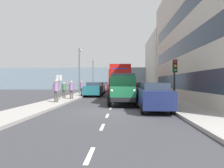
% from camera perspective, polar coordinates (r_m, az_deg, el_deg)
% --- Properties ---
extents(ground_plane, '(80.00, 80.00, 0.00)m').
position_cam_1_polar(ground_plane, '(20.22, 0.88, -4.39)').
color(ground_plane, '#38383D').
extents(sidewalk_left, '(2.33, 40.29, 0.15)m').
position_cam_1_polar(sidewalk_left, '(20.59, 14.37, -4.11)').
color(sidewalk_left, '#9E9993').
rests_on(sidewalk_left, ground_plane).
extents(sidewalk_right, '(2.33, 40.29, 0.15)m').
position_cam_1_polar(sidewalk_right, '(20.95, -12.38, -4.02)').
color(sidewalk_right, '#9E9993').
rests_on(sidewalk_right, ground_plane).
extents(road_centreline_markings, '(0.12, 34.91, 0.01)m').
position_cam_1_polar(road_centreline_markings, '(19.32, 0.77, -4.61)').
color(road_centreline_markings, silver).
rests_on(road_centreline_markings, ground_plane).
extents(building_terrace, '(7.32, 21.12, 12.44)m').
position_cam_1_polar(building_terrace, '(21.36, 28.16, 12.57)').
color(building_terrace, beige).
rests_on(building_terrace, ground_plane).
extents(building_far_block, '(7.31, 13.90, 10.21)m').
position_cam_1_polar(building_far_block, '(38.10, 16.59, 5.64)').
color(building_far_block, beige).
rests_on(building_far_block, ground_plane).
extents(sea_horizon, '(80.00, 0.80, 5.00)m').
position_cam_1_polar(sea_horizon, '(43.28, 2.08, 1.61)').
color(sea_horizon, gray).
rests_on(sea_horizon, ground_plane).
extents(seawall_railing, '(28.08, 0.08, 1.20)m').
position_cam_1_polar(seawall_railing, '(39.69, 1.98, -0.59)').
color(seawall_railing, '#4C5156').
rests_on(seawall_railing, ground_plane).
extents(truck_vintage_green, '(2.17, 5.64, 2.43)m').
position_cam_1_polar(truck_vintage_green, '(14.90, 3.28, -1.65)').
color(truck_vintage_green, black).
rests_on(truck_vintage_green, ground_plane).
extents(lorry_cargo_red, '(2.58, 8.20, 3.87)m').
position_cam_1_polar(lorry_cargo_red, '(24.07, 2.51, 1.36)').
color(lorry_cargo_red, red).
rests_on(lorry_cargo_red, ground_plane).
extents(car_navy_kerbside_near, '(1.81, 4.07, 1.72)m').
position_cam_1_polar(car_navy_kerbside_near, '(11.85, 12.33, -3.63)').
color(car_navy_kerbside_near, navy).
rests_on(car_navy_kerbside_near, ground_plane).
extents(car_grey_kerbside_1, '(1.75, 3.89, 1.72)m').
position_cam_1_polar(car_grey_kerbside_1, '(16.80, 9.60, -2.37)').
color(car_grey_kerbside_1, slate).
rests_on(car_grey_kerbside_1, ground_plane).
extents(car_teal_oppositeside_0, '(1.98, 4.54, 1.72)m').
position_cam_1_polar(car_teal_oppositeside_0, '(23.40, -5.41, -1.50)').
color(car_teal_oppositeside_0, '#1E6670').
rests_on(car_teal_oppositeside_0, ground_plane).
extents(car_white_oppositeside_1, '(1.80, 4.47, 1.72)m').
position_cam_1_polar(car_white_oppositeside_1, '(29.12, -3.72, -1.08)').
color(car_white_oppositeside_1, white).
rests_on(car_white_oppositeside_1, ground_plane).
extents(car_maroon_oppositeside_2, '(1.84, 4.08, 1.72)m').
position_cam_1_polar(car_maroon_oppositeside_2, '(35.94, -2.42, -0.75)').
color(car_maroon_oppositeside_2, maroon).
rests_on(car_maroon_oppositeside_2, ground_plane).
extents(pedestrian_couple_b, '(0.53, 0.34, 1.82)m').
position_cam_1_polar(pedestrian_couple_b, '(15.87, -16.30, -1.35)').
color(pedestrian_couple_b, '#4C473D').
rests_on(pedestrian_couple_b, sidewalk_right).
extents(pedestrian_couple_a, '(0.53, 0.34, 1.72)m').
position_cam_1_polar(pedestrian_couple_a, '(18.41, -12.02, -1.27)').
color(pedestrian_couple_a, '#4C473D').
rests_on(pedestrian_couple_a, sidewalk_right).
extents(pedestrian_strolling, '(0.53, 0.34, 1.60)m').
position_cam_1_polar(pedestrian_strolling, '(20.12, -14.10, -1.33)').
color(pedestrian_strolling, '#4C473D').
rests_on(pedestrian_strolling, sidewalk_right).
extents(pedestrian_near_railing, '(0.53, 0.34, 1.76)m').
position_cam_1_polar(pedestrian_near_railing, '(22.82, -8.96, -0.82)').
color(pedestrian_near_railing, '#383342').
rests_on(pedestrian_near_railing, sidewalk_right).
extents(traffic_light_near, '(0.28, 0.41, 3.20)m').
position_cam_1_polar(traffic_light_near, '(14.31, 18.22, 3.41)').
color(traffic_light_near, black).
rests_on(traffic_light_near, sidewalk_left).
extents(lamp_post_promenade, '(0.32, 1.14, 5.88)m').
position_cam_1_polar(lamp_post_promenade, '(24.79, -9.64, 5.08)').
color(lamp_post_promenade, '#59595B').
rests_on(lamp_post_promenade, sidewalk_right).
extents(lamp_post_far, '(0.32, 1.14, 5.97)m').
position_cam_1_polar(lamp_post_far, '(37.32, -5.63, 3.67)').
color(lamp_post_far, '#59595B').
rests_on(lamp_post_far, sidewalk_right).
extents(street_sign, '(0.50, 0.07, 2.25)m').
position_cam_1_polar(street_sign, '(18.15, -15.47, 0.33)').
color(street_sign, '#4C4C4C').
rests_on(street_sign, sidewalk_right).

